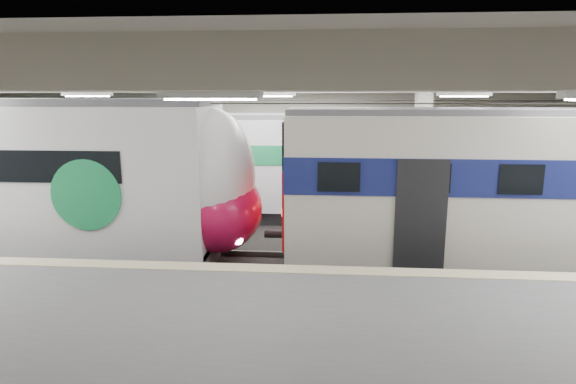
{
  "coord_description": "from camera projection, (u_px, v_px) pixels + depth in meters",
  "views": [
    {
      "loc": [
        1.78,
        -13.43,
        4.97
      ],
      "look_at": [
        0.65,
        1.0,
        2.0
      ],
      "focal_mm": 30.0,
      "sensor_mm": 36.0,
      "label": 1
    }
  ],
  "objects": [
    {
      "name": "older_rer",
      "position": [
        537.0,
        189.0,
        13.19
      ],
      "size": [
        13.94,
        3.08,
        4.58
      ],
      "color": "beige",
      "rests_on": "ground"
    },
    {
      "name": "far_train",
      "position": [
        145.0,
        164.0,
        19.62
      ],
      "size": [
        13.02,
        2.78,
        4.19
      ],
      "rotation": [
        0.0,
        0.0,
        -0.01
      ],
      "color": "white",
      "rests_on": "ground"
    },
    {
      "name": "station_hall",
      "position": [
        253.0,
        165.0,
        11.9
      ],
      "size": [
        36.0,
        24.0,
        5.75
      ],
      "color": "black",
      "rests_on": "ground"
    },
    {
      "name": "modern_emu",
      "position": [
        31.0,
        183.0,
        14.31
      ],
      "size": [
        15.18,
        3.13,
        4.83
      ],
      "color": "white",
      "rests_on": "ground"
    }
  ]
}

